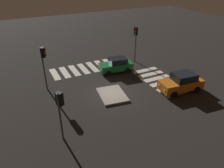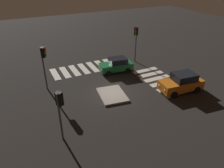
{
  "view_description": "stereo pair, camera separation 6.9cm",
  "coord_description": "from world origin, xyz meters",
  "px_view_note": "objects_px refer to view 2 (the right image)",
  "views": [
    {
      "loc": [
        -15.92,
        7.92,
        10.82
      ],
      "look_at": [
        0.0,
        0.0,
        1.0
      ],
      "focal_mm": 34.21,
      "sensor_mm": 36.0,
      "label": 1
    },
    {
      "loc": [
        -15.95,
        7.86,
        10.82
      ],
      "look_at": [
        0.0,
        0.0,
        1.0
      ],
      "focal_mm": 34.21,
      "sensor_mm": 36.0,
      "label": 2
    }
  ],
  "objects_px": {
    "traffic_light_north": "(44,58)",
    "car_green": "(117,65)",
    "traffic_island": "(112,95)",
    "traffic_light_east": "(136,36)",
    "car_orange": "(182,83)",
    "traffic_light_west": "(60,104)"
  },
  "relations": [
    {
      "from": "car_orange",
      "to": "traffic_light_north",
      "type": "xyz_separation_m",
      "value": [
        6.07,
        11.65,
        2.41
      ]
    },
    {
      "from": "car_orange",
      "to": "traffic_light_west",
      "type": "bearing_deg",
      "value": 12.83
    },
    {
      "from": "traffic_island",
      "to": "car_green",
      "type": "height_order",
      "value": "car_green"
    },
    {
      "from": "car_green",
      "to": "traffic_light_north",
      "type": "height_order",
      "value": "traffic_light_north"
    },
    {
      "from": "traffic_island",
      "to": "traffic_light_west",
      "type": "distance_m",
      "value": 7.18
    },
    {
      "from": "traffic_light_north",
      "to": "traffic_light_east",
      "type": "distance_m",
      "value": 11.67
    },
    {
      "from": "traffic_island",
      "to": "traffic_light_north",
      "type": "xyz_separation_m",
      "value": [
        3.92,
        5.17,
        3.24
      ]
    },
    {
      "from": "traffic_light_north",
      "to": "traffic_light_west",
      "type": "height_order",
      "value": "traffic_light_north"
    },
    {
      "from": "traffic_island",
      "to": "traffic_light_north",
      "type": "bearing_deg",
      "value": 52.87
    },
    {
      "from": "car_orange",
      "to": "traffic_light_north",
      "type": "relative_size",
      "value": 1.01
    },
    {
      "from": "car_orange",
      "to": "traffic_light_east",
      "type": "xyz_separation_m",
      "value": [
        8.32,
        0.19,
        2.46
      ]
    },
    {
      "from": "car_green",
      "to": "traffic_light_north",
      "type": "distance_m",
      "value": 8.43
    },
    {
      "from": "traffic_light_north",
      "to": "car_orange",
      "type": "bearing_deg",
      "value": 5.37
    },
    {
      "from": "traffic_light_north",
      "to": "traffic_light_west",
      "type": "distance_m",
      "value": 7.49
    },
    {
      "from": "traffic_island",
      "to": "traffic_light_east",
      "type": "bearing_deg",
      "value": -45.55
    },
    {
      "from": "traffic_light_north",
      "to": "car_green",
      "type": "bearing_deg",
      "value": 37.82
    },
    {
      "from": "car_orange",
      "to": "traffic_light_north",
      "type": "height_order",
      "value": "traffic_light_north"
    },
    {
      "from": "car_green",
      "to": "traffic_light_north",
      "type": "xyz_separation_m",
      "value": [
        -0.69,
        8.02,
        2.51
      ]
    },
    {
      "from": "traffic_island",
      "to": "traffic_light_north",
      "type": "height_order",
      "value": "traffic_light_north"
    },
    {
      "from": "traffic_island",
      "to": "traffic_light_east",
      "type": "relative_size",
      "value": 0.77
    },
    {
      "from": "traffic_island",
      "to": "car_orange",
      "type": "height_order",
      "value": "car_orange"
    },
    {
      "from": "traffic_island",
      "to": "car_green",
      "type": "xyz_separation_m",
      "value": [
        4.6,
        -2.84,
        0.72
      ]
    }
  ]
}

